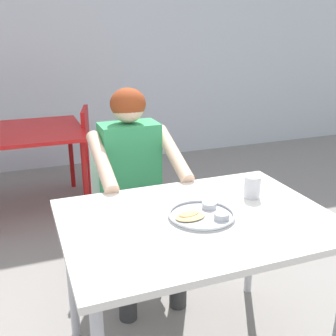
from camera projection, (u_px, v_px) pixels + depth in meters
The scene contains 8 objects.
back_wall at pixel (68, 11), 4.30m from camera, with size 12.00×0.12×3.40m, color silver.
table_foreground at pixel (198, 233), 1.77m from camera, with size 1.16×0.84×0.76m.
thali_tray at pixel (202, 214), 1.75m from camera, with size 0.29×0.29×0.03m.
drinking_cup at pixel (252, 186), 1.93m from camera, with size 0.08×0.08×0.11m.
chair_foreground at pixel (126, 197), 2.61m from camera, with size 0.42×0.41×0.84m.
diner_foreground at pixel (135, 174), 2.34m from camera, with size 0.49×0.55×1.22m.
table_background_red at pixel (30, 139), 3.43m from camera, with size 0.87×0.93×0.72m.
chair_red_right at pixel (99, 147), 3.73m from camera, with size 0.52×0.51×0.85m.
Camera 1 is at (-0.65, -1.35, 1.54)m, focal length 43.25 mm.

